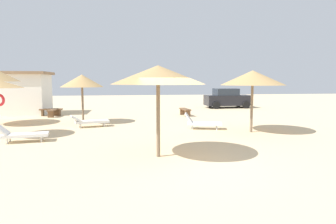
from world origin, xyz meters
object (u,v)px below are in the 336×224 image
at_px(parasol_1, 253,78).
at_px(parasol_3, 82,81).
at_px(lounger_0, 21,134).
at_px(lounger_1, 202,123).
at_px(beach_cabana, 23,93).
at_px(parasol_4, 158,75).
at_px(bench_0, 185,111).
at_px(parked_car, 227,99).
at_px(bench_1, 51,111).
at_px(bench_2, 53,111).
at_px(lounger_3, 89,121).

bearing_deg(parasol_1, parasol_3, 153.03).
relative_size(lounger_0, lounger_1, 1.00).
bearing_deg(parasol_1, beach_cabana, 144.43).
distance_m(parasol_4, bench_0, 11.12).
height_order(parasol_4, parked_car, parasol_4).
relative_size(parasol_4, lounger_1, 1.51).
bearing_deg(lounger_0, bench_0, 42.54).
distance_m(bench_0, parked_car, 7.18).
bearing_deg(parked_car, parasol_1, -104.97).
bearing_deg(bench_1, lounger_1, -37.78).
xyz_separation_m(parasol_4, lounger_0, (-5.08, 2.96, -2.26)).
bearing_deg(parasol_4, bench_1, 117.23).
xyz_separation_m(parasol_1, parasol_3, (-8.23, 4.19, -0.14)).
height_order(parasol_3, lounger_0, parasol_3).
height_order(lounger_0, bench_1, lounger_0).
distance_m(lounger_0, lounger_1, 8.08).
distance_m(parasol_4, bench_2, 12.88).
xyz_separation_m(parasol_4, bench_2, (-5.80, 11.28, -2.24)).
bearing_deg(bench_0, parasol_1, -75.36).
height_order(lounger_0, bench_0, lounger_0).
height_order(bench_2, beach_cabana, beach_cabana).
relative_size(lounger_0, beach_cabana, 0.52).
bearing_deg(bench_2, parasol_1, -35.38).
distance_m(parasol_3, bench_1, 5.10).
distance_m(parasol_3, bench_0, 7.25).
bearing_deg(bench_0, lounger_1, -93.28).
xyz_separation_m(lounger_0, parked_car, (13.10, 12.68, 0.50)).
bearing_deg(parked_car, lounger_3, -139.69).
height_order(lounger_3, bench_0, lounger_3).
bearing_deg(bench_1, parasol_4, -62.77).
bearing_deg(parasol_4, bench_0, 73.58).
distance_m(parasol_4, beach_cabana, 15.53).
bearing_deg(parasol_1, bench_2, 144.62).
xyz_separation_m(bench_0, bench_2, (-8.88, 0.83, 0.00)).
bearing_deg(lounger_0, bench_2, 94.94).
distance_m(parasol_1, parked_car, 12.44).
bearing_deg(parasol_4, lounger_0, 149.72).
bearing_deg(bench_2, lounger_1, -36.58).
bearing_deg(lounger_0, parasol_3, 71.29).
distance_m(parasol_4, lounger_3, 7.38).
bearing_deg(parasol_3, lounger_0, -108.71).
height_order(bench_0, bench_2, same).
relative_size(parked_car, beach_cabana, 1.06).
bearing_deg(parasol_1, lounger_3, 160.90).
relative_size(parasol_1, bench_2, 1.94).
xyz_separation_m(lounger_1, bench_0, (0.32, 5.52, 0.02)).
bearing_deg(bench_1, parasol_3, -55.35).
distance_m(parasol_4, bench_1, 13.42).
xyz_separation_m(lounger_1, bench_2, (-8.56, 6.35, 0.02)).
relative_size(lounger_3, parked_car, 0.50).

